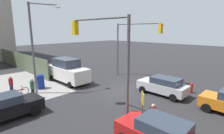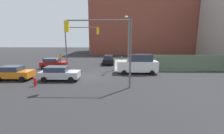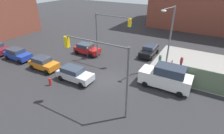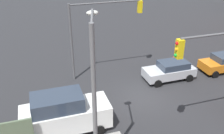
{
  "view_description": "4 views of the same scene",
  "coord_description": "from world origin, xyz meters",
  "px_view_note": "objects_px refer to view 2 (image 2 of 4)",
  "views": [
    {
      "loc": [
        -10.46,
        11.88,
        5.7
      ],
      "look_at": [
        0.71,
        0.43,
        2.31
      ],
      "focal_mm": 28.0,
      "sensor_mm": 36.0,
      "label": 1
    },
    {
      "loc": [
        3.09,
        -18.53,
        4.8
      ],
      "look_at": [
        2.71,
        -1.29,
        1.45
      ],
      "focal_mm": 24.0,
      "sensor_mm": 36.0,
      "label": 2
    },
    {
      "loc": [
        9.15,
        -14.99,
        10.91
      ],
      "look_at": [
        0.91,
        -0.64,
        2.23
      ],
      "focal_mm": 28.0,
      "sensor_mm": 36.0,
      "label": 3
    },
    {
      "loc": [
        7.2,
        14.44,
        10.63
      ],
      "look_at": [
        1.79,
        -2.28,
        1.81
      ],
      "focal_mm": 40.0,
      "sensor_mm": 36.0,
      "label": 4
    }
  ],
  "objects_px": {
    "traffic_signal_nw_corner": "(79,39)",
    "hatchback_black": "(108,59)",
    "pedestrian_crossing": "(57,64)",
    "bicycle_at_crosswalk": "(56,65)",
    "hatchback_red": "(54,63)",
    "smokestack": "(206,23)",
    "pedestrian_waiting": "(122,62)",
    "fire_hydrant": "(35,82)",
    "coupe_orange": "(14,73)",
    "bicycle_leaning_on_fence": "(130,64)",
    "hatchback_silver": "(59,73)",
    "mailbox_blue": "(135,64)",
    "van_white_delivery": "(138,64)",
    "traffic_signal_se_corner": "(105,39)",
    "street_lamp_corner": "(128,39)",
    "pedestrian_walking_north": "(136,61)"
  },
  "relations": [
    {
      "from": "hatchback_black",
      "to": "pedestrian_waiting",
      "type": "bearing_deg",
      "value": -48.74
    },
    {
      "from": "fire_hydrant",
      "to": "hatchback_red",
      "type": "bearing_deg",
      "value": 101.23
    },
    {
      "from": "smokestack",
      "to": "hatchback_red",
      "type": "xyz_separation_m",
      "value": [
        -38.0,
        -25.06,
        -8.4
      ]
    },
    {
      "from": "fire_hydrant",
      "to": "hatchback_black",
      "type": "bearing_deg",
      "value": 63.23
    },
    {
      "from": "traffic_signal_se_corner",
      "to": "traffic_signal_nw_corner",
      "type": "bearing_deg",
      "value": 117.01
    },
    {
      "from": "smokestack",
      "to": "hatchback_red",
      "type": "relative_size",
      "value": 4.57
    },
    {
      "from": "fire_hydrant",
      "to": "pedestrian_waiting",
      "type": "distance_m",
      "value": 14.12
    },
    {
      "from": "traffic_signal_se_corner",
      "to": "hatchback_silver",
      "type": "xyz_separation_m",
      "value": [
        -5.42,
        2.51,
        -3.83
      ]
    },
    {
      "from": "traffic_signal_se_corner",
      "to": "pedestrian_walking_north",
      "type": "distance_m",
      "value": 13.36
    },
    {
      "from": "smokestack",
      "to": "traffic_signal_se_corner",
      "type": "bearing_deg",
      "value": -130.14
    },
    {
      "from": "bicycle_leaning_on_fence",
      "to": "bicycle_at_crosswalk",
      "type": "height_order",
      "value": "same"
    },
    {
      "from": "street_lamp_corner",
      "to": "bicycle_at_crosswalk",
      "type": "height_order",
      "value": "street_lamp_corner"
    },
    {
      "from": "pedestrian_crossing",
      "to": "pedestrian_walking_north",
      "type": "distance_m",
      "value": 13.1
    },
    {
      "from": "smokestack",
      "to": "pedestrian_waiting",
      "type": "bearing_deg",
      "value": -138.95
    },
    {
      "from": "street_lamp_corner",
      "to": "bicycle_at_crosswalk",
      "type": "bearing_deg",
      "value": 177.32
    },
    {
      "from": "traffic_signal_nw_corner",
      "to": "pedestrian_waiting",
      "type": "height_order",
      "value": "traffic_signal_nw_corner"
    },
    {
      "from": "fire_hydrant",
      "to": "coupe_orange",
      "type": "relative_size",
      "value": 0.24
    },
    {
      "from": "fire_hydrant",
      "to": "pedestrian_waiting",
      "type": "bearing_deg",
      "value": 49.31
    },
    {
      "from": "traffic_signal_nw_corner",
      "to": "hatchback_silver",
      "type": "height_order",
      "value": "traffic_signal_nw_corner"
    },
    {
      "from": "pedestrian_crossing",
      "to": "bicycle_leaning_on_fence",
      "type": "height_order",
      "value": "pedestrian_crossing"
    },
    {
      "from": "smokestack",
      "to": "street_lamp_corner",
      "type": "relative_size",
      "value": 2.31
    },
    {
      "from": "hatchback_black",
      "to": "hatchback_red",
      "type": "height_order",
      "value": "same"
    },
    {
      "from": "hatchback_silver",
      "to": "bicycle_leaning_on_fence",
      "type": "xyz_separation_m",
      "value": [
        8.92,
        9.18,
        -0.5
      ]
    },
    {
      "from": "fire_hydrant",
      "to": "smokestack",
      "type": "bearing_deg",
      "value": 43.38
    },
    {
      "from": "coupe_orange",
      "to": "pedestrian_walking_north",
      "type": "relative_size",
      "value": 2.43
    },
    {
      "from": "bicycle_leaning_on_fence",
      "to": "bicycle_at_crosswalk",
      "type": "relative_size",
      "value": 1.0
    },
    {
      "from": "hatchback_red",
      "to": "bicycle_at_crosswalk",
      "type": "bearing_deg",
      "value": 89.36
    },
    {
      "from": "smokestack",
      "to": "van_white_delivery",
      "type": "xyz_separation_m",
      "value": [
        -25.0,
        -28.2,
        -7.96
      ]
    },
    {
      "from": "pedestrian_waiting",
      "to": "bicycle_leaning_on_fence",
      "type": "height_order",
      "value": "pedestrian_waiting"
    },
    {
      "from": "pedestrian_waiting",
      "to": "traffic_signal_se_corner",
      "type": "bearing_deg",
      "value": -69.08
    },
    {
      "from": "traffic_signal_se_corner",
      "to": "van_white_delivery",
      "type": "distance_m",
      "value": 8.24
    },
    {
      "from": "traffic_signal_se_corner",
      "to": "hatchback_silver",
      "type": "relative_size",
      "value": 1.49
    },
    {
      "from": "pedestrian_crossing",
      "to": "bicycle_at_crosswalk",
      "type": "distance_m",
      "value": 2.48
    },
    {
      "from": "hatchback_red",
      "to": "smokestack",
      "type": "bearing_deg",
      "value": 33.4
    },
    {
      "from": "traffic_signal_nw_corner",
      "to": "hatchback_black",
      "type": "distance_m",
      "value": 7.42
    },
    {
      "from": "traffic_signal_se_corner",
      "to": "street_lamp_corner",
      "type": "distance_m",
      "value": 10.39
    },
    {
      "from": "smokestack",
      "to": "van_white_delivery",
      "type": "relative_size",
      "value": 3.42
    },
    {
      "from": "hatchback_silver",
      "to": "pedestrian_waiting",
      "type": "distance_m",
      "value": 11.34
    },
    {
      "from": "street_lamp_corner",
      "to": "bicycle_leaning_on_fence",
      "type": "relative_size",
      "value": 4.57
    },
    {
      "from": "traffic_signal_se_corner",
      "to": "pedestrian_waiting",
      "type": "xyz_separation_m",
      "value": [
        2.1,
        11.0,
        -3.78
      ]
    },
    {
      "from": "mailbox_blue",
      "to": "van_white_delivery",
      "type": "bearing_deg",
      "value": -90.14
    },
    {
      "from": "pedestrian_crossing",
      "to": "bicycle_leaning_on_fence",
      "type": "relative_size",
      "value": 0.97
    },
    {
      "from": "coupe_orange",
      "to": "bicycle_at_crosswalk",
      "type": "relative_size",
      "value": 2.23
    },
    {
      "from": "pedestrian_walking_north",
      "to": "bicycle_at_crosswalk",
      "type": "relative_size",
      "value": 0.92
    },
    {
      "from": "pedestrian_waiting",
      "to": "traffic_signal_nw_corner",
      "type": "bearing_deg",
      "value": -131.61
    },
    {
      "from": "traffic_signal_se_corner",
      "to": "hatchback_black",
      "type": "height_order",
      "value": "traffic_signal_se_corner"
    },
    {
      "from": "bicycle_leaning_on_fence",
      "to": "hatchback_red",
      "type": "bearing_deg",
      "value": -169.72
    },
    {
      "from": "fire_hydrant",
      "to": "hatchback_silver",
      "type": "distance_m",
      "value": 2.8
    },
    {
      "from": "traffic_signal_nw_corner",
      "to": "smokestack",
      "type": "bearing_deg",
      "value": 37.13
    },
    {
      "from": "traffic_signal_se_corner",
      "to": "pedestrian_crossing",
      "type": "bearing_deg",
      "value": 133.58
    }
  ]
}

